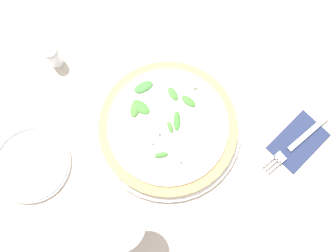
{
  "coord_description": "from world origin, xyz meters",
  "views": [
    {
      "loc": [
        0.14,
        0.17,
        0.89
      ],
      "look_at": [
        0.01,
        -0.01,
        0.03
      ],
      "focal_mm": 42.0,
      "sensor_mm": 36.0,
      "label": 1
    }
  ],
  "objects_px": {
    "pizza_arugula_main": "(168,127)",
    "wine_glass": "(122,226)",
    "fork": "(297,143)",
    "side_plate_white": "(31,164)",
    "shaker_pepper": "(53,57)"
  },
  "relations": [
    {
      "from": "fork",
      "to": "shaker_pepper",
      "type": "xyz_separation_m",
      "value": [
        0.36,
        -0.48,
        0.03
      ]
    },
    {
      "from": "shaker_pepper",
      "to": "fork",
      "type": "bearing_deg",
      "value": 126.29
    },
    {
      "from": "wine_glass",
      "to": "fork",
      "type": "height_order",
      "value": "wine_glass"
    },
    {
      "from": "shaker_pepper",
      "to": "wine_glass",
      "type": "bearing_deg",
      "value": 81.45
    },
    {
      "from": "fork",
      "to": "side_plate_white",
      "type": "xyz_separation_m",
      "value": [
        0.53,
        -0.3,
        0.0
      ]
    },
    {
      "from": "pizza_arugula_main",
      "to": "fork",
      "type": "xyz_separation_m",
      "value": [
        -0.23,
        0.19,
        -0.01
      ]
    },
    {
      "from": "wine_glass",
      "to": "side_plate_white",
      "type": "height_order",
      "value": "wine_glass"
    },
    {
      "from": "wine_glass",
      "to": "pizza_arugula_main",
      "type": "bearing_deg",
      "value": -145.37
    },
    {
      "from": "side_plate_white",
      "to": "shaker_pepper",
      "type": "height_order",
      "value": "shaker_pepper"
    },
    {
      "from": "pizza_arugula_main",
      "to": "side_plate_white",
      "type": "height_order",
      "value": "pizza_arugula_main"
    },
    {
      "from": "shaker_pepper",
      "to": "side_plate_white",
      "type": "bearing_deg",
      "value": 47.11
    },
    {
      "from": "fork",
      "to": "wine_glass",
      "type": "bearing_deg",
      "value": -13.64
    },
    {
      "from": "pizza_arugula_main",
      "to": "wine_glass",
      "type": "bearing_deg",
      "value": 34.63
    },
    {
      "from": "wine_glass",
      "to": "side_plate_white",
      "type": "xyz_separation_m",
      "value": [
        0.11,
        -0.24,
        -0.12
      ]
    },
    {
      "from": "pizza_arugula_main",
      "to": "side_plate_white",
      "type": "xyz_separation_m",
      "value": [
        0.3,
        -0.1,
        -0.01
      ]
    }
  ]
}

